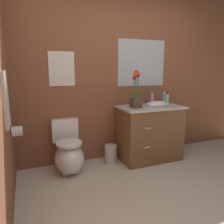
{
  "coord_description": "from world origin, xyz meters",
  "views": [
    {
      "loc": [
        -1.25,
        -1.36,
        1.36
      ],
      "look_at": [
        -0.18,
        1.33,
        0.79
      ],
      "focal_mm": 34.92,
      "sensor_mm": 36.0,
      "label": 1
    }
  ],
  "objects_px": {
    "soap_bottle": "(152,99)",
    "hand_wash_bottle": "(164,99)",
    "trash_bin": "(111,154)",
    "wall_poster": "(62,69)",
    "hanging_towel": "(6,100)",
    "lotion_bottle": "(167,98)",
    "toilet_paper_roll": "(17,131)",
    "wall_mirror": "(142,63)",
    "toilet": "(69,154)",
    "flower_vase": "(136,96)",
    "vanity_cabinet": "(150,132)"
  },
  "relations": [
    {
      "from": "vanity_cabinet",
      "to": "lotion_bottle",
      "type": "height_order",
      "value": "vanity_cabinet"
    },
    {
      "from": "toilet",
      "to": "wall_mirror",
      "type": "height_order",
      "value": "wall_mirror"
    },
    {
      "from": "vanity_cabinet",
      "to": "lotion_bottle",
      "type": "bearing_deg",
      "value": 18.2
    },
    {
      "from": "wall_poster",
      "to": "wall_mirror",
      "type": "distance_m",
      "value": 1.23
    },
    {
      "from": "soap_bottle",
      "to": "hand_wash_bottle",
      "type": "bearing_deg",
      "value": -52.18
    },
    {
      "from": "wall_mirror",
      "to": "trash_bin",
      "type": "bearing_deg",
      "value": -159.33
    },
    {
      "from": "hand_wash_bottle",
      "to": "trash_bin",
      "type": "distance_m",
      "value": 1.14
    },
    {
      "from": "lotion_bottle",
      "to": "toilet_paper_roll",
      "type": "relative_size",
      "value": 1.6
    },
    {
      "from": "wall_poster",
      "to": "hanging_towel",
      "type": "bearing_deg",
      "value": -127.76
    },
    {
      "from": "lotion_bottle",
      "to": "wall_mirror",
      "type": "height_order",
      "value": "wall_mirror"
    },
    {
      "from": "vanity_cabinet",
      "to": "trash_bin",
      "type": "bearing_deg",
      "value": 173.81
    },
    {
      "from": "lotion_bottle",
      "to": "hand_wash_bottle",
      "type": "height_order",
      "value": "hand_wash_bottle"
    },
    {
      "from": "lotion_bottle",
      "to": "flower_vase",
      "type": "bearing_deg",
      "value": -165.7
    },
    {
      "from": "soap_bottle",
      "to": "lotion_bottle",
      "type": "distance_m",
      "value": 0.26
    },
    {
      "from": "wall_mirror",
      "to": "flower_vase",
      "type": "bearing_deg",
      "value": -128.33
    },
    {
      "from": "wall_poster",
      "to": "toilet",
      "type": "bearing_deg",
      "value": -90.0
    },
    {
      "from": "vanity_cabinet",
      "to": "toilet_paper_roll",
      "type": "distance_m",
      "value": 1.85
    },
    {
      "from": "wall_mirror",
      "to": "hand_wash_bottle",
      "type": "bearing_deg",
      "value": -53.77
    },
    {
      "from": "soap_bottle",
      "to": "hanging_towel",
      "type": "relative_size",
      "value": 0.33
    },
    {
      "from": "toilet",
      "to": "wall_poster",
      "type": "distance_m",
      "value": 1.15
    },
    {
      "from": "soap_bottle",
      "to": "hanging_towel",
      "type": "height_order",
      "value": "hanging_towel"
    },
    {
      "from": "wall_poster",
      "to": "toilet_paper_roll",
      "type": "relative_size",
      "value": 4.17
    },
    {
      "from": "lotion_bottle",
      "to": "wall_poster",
      "type": "relative_size",
      "value": 0.38
    },
    {
      "from": "soap_bottle",
      "to": "lotion_bottle",
      "type": "xyz_separation_m",
      "value": [
        0.26,
        -0.01,
        0.0
      ]
    },
    {
      "from": "toilet",
      "to": "lotion_bottle",
      "type": "xyz_separation_m",
      "value": [
        1.6,
        0.1,
        0.66
      ]
    },
    {
      "from": "trash_bin",
      "to": "toilet",
      "type": "bearing_deg",
      "value": -176.37
    },
    {
      "from": "hanging_towel",
      "to": "toilet_paper_roll",
      "type": "height_order",
      "value": "hanging_towel"
    },
    {
      "from": "toilet",
      "to": "lotion_bottle",
      "type": "distance_m",
      "value": 1.73
    },
    {
      "from": "soap_bottle",
      "to": "hanging_towel",
      "type": "distance_m",
      "value": 2.11
    },
    {
      "from": "lotion_bottle",
      "to": "hanging_towel",
      "type": "bearing_deg",
      "value": -163.48
    },
    {
      "from": "vanity_cabinet",
      "to": "trash_bin",
      "type": "xyz_separation_m",
      "value": [
        -0.61,
        0.07,
        -0.29
      ]
    },
    {
      "from": "hanging_towel",
      "to": "vanity_cabinet",
      "type": "bearing_deg",
      "value": 16.19
    },
    {
      "from": "vanity_cabinet",
      "to": "wall_mirror",
      "type": "bearing_deg",
      "value": 90.55
    },
    {
      "from": "lotion_bottle",
      "to": "hand_wash_bottle",
      "type": "xyz_separation_m",
      "value": [
        -0.15,
        -0.14,
        0.01
      ]
    },
    {
      "from": "lotion_bottle",
      "to": "hanging_towel",
      "type": "height_order",
      "value": "hanging_towel"
    },
    {
      "from": "trash_bin",
      "to": "hanging_towel",
      "type": "relative_size",
      "value": 0.52
    },
    {
      "from": "trash_bin",
      "to": "hanging_towel",
      "type": "distance_m",
      "value": 1.7
    },
    {
      "from": "hanging_towel",
      "to": "hand_wash_bottle",
      "type": "bearing_deg",
      "value": 14.19
    },
    {
      "from": "vanity_cabinet",
      "to": "hand_wash_bottle",
      "type": "distance_m",
      "value": 0.54
    },
    {
      "from": "soap_bottle",
      "to": "trash_bin",
      "type": "distance_m",
      "value": 1.05
    },
    {
      "from": "flower_vase",
      "to": "hanging_towel",
      "type": "relative_size",
      "value": 1.02
    },
    {
      "from": "vanity_cabinet",
      "to": "toilet_paper_roll",
      "type": "xyz_separation_m",
      "value": [
        -1.82,
        -0.17,
        0.26
      ]
    },
    {
      "from": "toilet",
      "to": "toilet_paper_roll",
      "type": "relative_size",
      "value": 6.27
    },
    {
      "from": "trash_bin",
      "to": "soap_bottle",
      "type": "bearing_deg",
      "value": 5.35
    },
    {
      "from": "wall_poster",
      "to": "hanging_towel",
      "type": "xyz_separation_m",
      "value": [
        -0.65,
        -0.84,
        -0.27
      ]
    },
    {
      "from": "hand_wash_bottle",
      "to": "lotion_bottle",
      "type": "bearing_deg",
      "value": 42.39
    },
    {
      "from": "trash_bin",
      "to": "wall_poster",
      "type": "xyz_separation_m",
      "value": [
        -0.62,
        0.23,
        1.23
      ]
    },
    {
      "from": "hand_wash_bottle",
      "to": "toilet_paper_roll",
      "type": "bearing_deg",
      "value": -175.64
    },
    {
      "from": "vanity_cabinet",
      "to": "wall_mirror",
      "type": "relative_size",
      "value": 1.25
    },
    {
      "from": "toilet",
      "to": "wall_mirror",
      "type": "relative_size",
      "value": 0.86
    }
  ]
}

